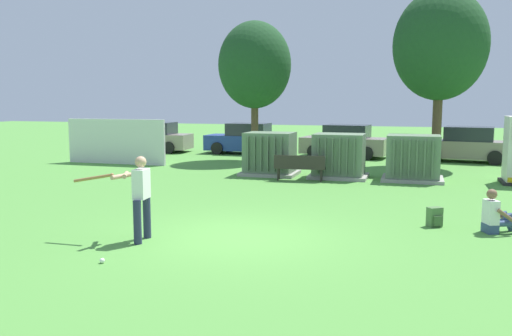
# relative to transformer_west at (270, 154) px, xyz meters

# --- Properties ---
(ground_plane) EXTENTS (96.00, 96.00, 0.00)m
(ground_plane) POSITION_rel_transformer_west_xyz_m (1.89, -9.14, -0.79)
(ground_plane) COLOR #51933D
(fence_panel) EXTENTS (4.80, 0.12, 2.00)m
(fence_panel) POSITION_rel_transformer_west_xyz_m (-7.50, 1.36, 0.21)
(fence_panel) COLOR silver
(fence_panel) RESTS_ON ground
(transformer_west) EXTENTS (2.10, 1.70, 1.62)m
(transformer_west) POSITION_rel_transformer_west_xyz_m (0.00, 0.00, 0.00)
(transformer_west) COLOR #9E9B93
(transformer_west) RESTS_ON ground
(transformer_mid_west) EXTENTS (2.10, 1.70, 1.62)m
(transformer_mid_west) POSITION_rel_transformer_west_xyz_m (2.64, -0.02, 0.00)
(transformer_mid_west) COLOR #9E9B93
(transformer_mid_west) RESTS_ON ground
(transformer_mid_east) EXTENTS (2.10, 1.70, 1.62)m
(transformer_mid_east) POSITION_rel_transformer_west_xyz_m (5.25, 0.04, 0.00)
(transformer_mid_east) COLOR #9E9B93
(transformer_mid_east) RESTS_ON ground
(park_bench) EXTENTS (1.82, 0.53, 0.92)m
(park_bench) POSITION_rel_transformer_west_xyz_m (1.42, -1.22, -0.25)
(park_bench) COLOR #2D2823
(park_bench) RESTS_ON ground
(batter) EXTENTS (1.61, 0.72, 1.74)m
(batter) POSITION_rel_transformer_west_xyz_m (0.00, -10.02, 0.19)
(batter) COLOR #282D4C
(batter) RESTS_ON ground
(sports_ball) EXTENTS (0.09, 0.09, 0.09)m
(sports_ball) POSITION_rel_transformer_west_xyz_m (0.11, -11.56, -0.74)
(sports_ball) COLOR white
(sports_ball) RESTS_ON ground
(seated_spectator) EXTENTS (0.79, 0.66, 0.96)m
(seated_spectator) POSITION_rel_transformer_west_xyz_m (7.03, -7.21, -0.41)
(seated_spectator) COLOR #384C75
(seated_spectator) RESTS_ON ground
(backpack) EXTENTS (0.38, 0.37, 0.44)m
(backpack) POSITION_rel_transformer_west_xyz_m (5.81, -6.98, -0.57)
(backpack) COLOR #4C723F
(backpack) RESTS_ON ground
(tree_left) EXTENTS (3.38, 3.38, 6.46)m
(tree_left) POSITION_rel_transformer_west_xyz_m (-1.96, 4.46, 3.64)
(tree_left) COLOR brown
(tree_left) RESTS_ON ground
(tree_center_left) EXTENTS (3.90, 3.90, 7.45)m
(tree_center_left) POSITION_rel_transformer_west_xyz_m (6.15, 4.52, 4.32)
(tree_center_left) COLOR brown
(tree_center_left) RESTS_ON ground
(parked_car_leftmost) EXTENTS (4.30, 2.12, 1.62)m
(parked_car_leftmost) POSITION_rel_transformer_west_xyz_m (-8.55, 6.85, -0.04)
(parked_car_leftmost) COLOR gray
(parked_car_leftmost) RESTS_ON ground
(parked_car_left_of_center) EXTENTS (4.24, 2.00, 1.62)m
(parked_car_left_of_center) POSITION_rel_transformer_west_xyz_m (-3.29, 7.32, -0.04)
(parked_car_left_of_center) COLOR navy
(parked_car_left_of_center) RESTS_ON ground
(parked_car_right_of_center) EXTENTS (4.36, 2.26, 1.62)m
(parked_car_right_of_center) POSITION_rel_transformer_west_xyz_m (1.93, 7.07, -0.04)
(parked_car_right_of_center) COLOR gray
(parked_car_right_of_center) RESTS_ON ground
(parked_car_rightmost) EXTENTS (4.40, 2.37, 1.62)m
(parked_car_rightmost) POSITION_rel_transformer_west_xyz_m (7.55, 6.75, -0.04)
(parked_car_rightmost) COLOR gray
(parked_car_rightmost) RESTS_ON ground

